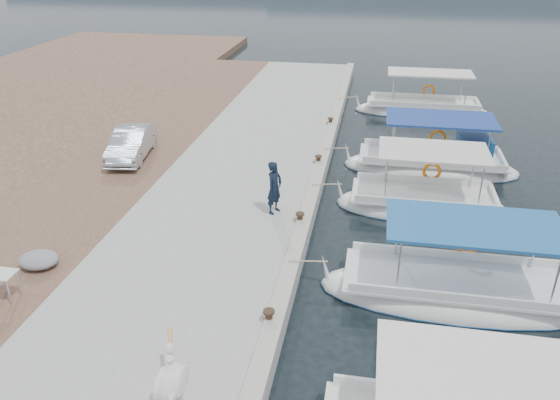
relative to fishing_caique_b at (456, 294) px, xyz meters
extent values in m
plane|color=black|center=(-4.21, 1.02, -0.12)|extent=(400.00, 400.00, 0.00)
cube|color=#9B9A95|center=(-7.21, 6.02, 0.13)|extent=(6.00, 40.00, 0.50)
cube|color=#AAA597|center=(-4.43, 6.02, 0.44)|extent=(0.44, 40.00, 0.12)
cube|color=brown|center=(-12.21, 6.02, 0.13)|extent=(4.00, 40.00, 0.50)
cube|color=silver|center=(-0.17, -5.16, 2.07)|extent=(3.93, 2.04, 0.08)
torus|color=orange|center=(-0.03, -4.11, 0.88)|extent=(0.68, 0.12, 0.68)
ellipsoid|color=white|center=(-0.01, 0.00, -0.07)|extent=(7.20, 2.48, 1.30)
ellipsoid|color=navy|center=(-0.01, 0.00, -0.09)|extent=(7.24, 2.53, 0.22)
cube|color=white|center=(-0.01, 0.00, 0.43)|extent=(5.91, 2.13, 0.08)
cube|color=#205DA0|center=(0.17, 0.00, 2.07)|extent=(4.32, 2.28, 0.08)
cylinder|color=silver|center=(-1.63, -0.93, 1.23)|extent=(0.05, 0.05, 1.60)
torus|color=orange|center=(0.29, 1.17, 0.88)|extent=(0.68, 0.12, 0.68)
ellipsoid|color=white|center=(-0.61, 5.13, -0.07)|extent=(5.99, 2.39, 1.30)
ellipsoid|color=navy|center=(-0.61, 5.13, -0.09)|extent=(6.02, 2.43, 0.22)
cube|color=white|center=(-0.61, 5.13, 0.43)|extent=(4.91, 2.05, 0.08)
cube|color=silver|center=(-0.46, 5.13, 2.07)|extent=(3.59, 2.20, 0.08)
cylinder|color=silver|center=(-1.96, 4.24, 1.23)|extent=(0.05, 0.05, 1.60)
torus|color=orange|center=(-0.31, 6.27, 0.88)|extent=(0.68, 0.12, 0.68)
ellipsoid|color=white|center=(-0.11, 8.82, -0.07)|extent=(6.99, 2.58, 1.30)
ellipsoid|color=navy|center=(-0.11, 8.82, -0.09)|extent=(7.02, 2.63, 0.22)
cube|color=white|center=(-0.11, 8.82, 0.43)|extent=(5.73, 2.21, 0.08)
cube|color=navy|center=(0.06, 8.82, 2.07)|extent=(4.19, 2.37, 0.08)
cylinder|color=silver|center=(-1.69, 7.85, 1.23)|extent=(0.05, 0.05, 1.60)
torus|color=orange|center=(0.19, 10.04, 0.88)|extent=(0.68, 0.12, 0.68)
cube|color=navy|center=(1.46, 8.82, 0.98)|extent=(1.20, 1.80, 1.00)
ellipsoid|color=white|center=(-0.01, 16.80, -0.07)|extent=(7.20, 2.20, 1.30)
ellipsoid|color=navy|center=(-0.01, 16.80, -0.09)|extent=(7.24, 2.24, 0.22)
cube|color=white|center=(-0.01, 16.80, 0.43)|extent=(5.90, 1.89, 0.08)
cube|color=silver|center=(0.17, 16.80, 2.07)|extent=(4.32, 2.02, 0.08)
cylinder|color=silver|center=(-1.63, 15.97, 1.23)|extent=(0.05, 0.05, 1.60)
torus|color=orange|center=(0.29, 17.84, 0.88)|extent=(0.68, 0.12, 0.68)
cylinder|color=black|center=(-4.56, -2.48, 0.53)|extent=(0.18, 0.18, 0.30)
cylinder|color=black|center=(-4.56, -2.48, 0.68)|extent=(0.28, 0.28, 0.05)
cylinder|color=black|center=(-4.56, 2.52, 0.53)|extent=(0.18, 0.18, 0.30)
cylinder|color=black|center=(-4.56, 2.52, 0.68)|extent=(0.28, 0.28, 0.05)
cylinder|color=black|center=(-4.56, 7.52, 0.53)|extent=(0.18, 0.18, 0.30)
cylinder|color=black|center=(-4.56, 7.52, 0.68)|extent=(0.28, 0.28, 0.05)
cylinder|color=black|center=(-4.56, 12.52, 0.53)|extent=(0.18, 0.18, 0.30)
cylinder|color=black|center=(-4.56, 12.52, 0.68)|extent=(0.28, 0.28, 0.05)
cylinder|color=tan|center=(-5.97, -5.26, 0.55)|extent=(0.05, 0.05, 0.35)
cylinder|color=tan|center=(-5.81, -5.20, 0.55)|extent=(0.05, 0.05, 0.35)
ellipsoid|color=white|center=(-5.89, -5.23, 0.93)|extent=(0.74, 0.93, 0.64)
cylinder|color=white|center=(-5.99, -4.95, 1.20)|extent=(0.23, 0.32, 0.34)
sphere|color=white|center=(-6.02, -4.86, 1.40)|extent=(0.21, 0.21, 0.21)
cone|color=#EAA566|center=(-6.13, -4.56, 1.30)|extent=(0.31, 0.62, 0.25)
imported|color=black|center=(-5.48, 3.08, 1.25)|extent=(0.64, 0.75, 1.75)
imported|color=#B1BECA|center=(-12.07, 6.84, 0.97)|extent=(1.79, 3.78, 1.20)
ellipsoid|color=gray|center=(-11.21, -1.24, 0.58)|extent=(1.10, 0.90, 0.40)
cylinder|color=silver|center=(-10.93, -2.92, 0.73)|extent=(0.06, 0.06, 0.70)
cylinder|color=silver|center=(-11.33, -2.52, 0.73)|extent=(0.06, 0.06, 0.70)
cylinder|color=silver|center=(-10.93, -2.52, 0.73)|extent=(0.06, 0.06, 0.70)
cube|color=white|center=(-11.13, -2.72, 1.09)|extent=(0.55, 0.55, 0.03)
camera|label=1|loc=(-2.48, -12.50, 8.56)|focal=35.00mm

